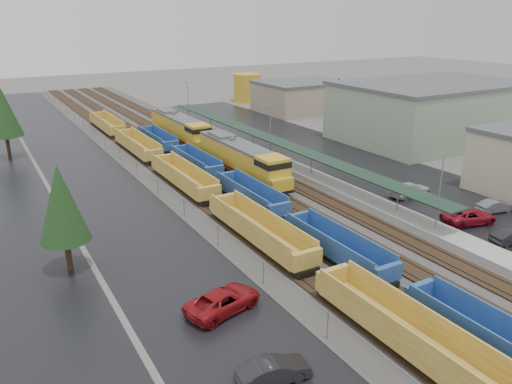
% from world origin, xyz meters
% --- Properties ---
extents(ballast_strip, '(20.00, 160.00, 0.08)m').
position_xyz_m(ballast_strip, '(0.00, 60.00, 0.04)').
color(ballast_strip, '#302D2B').
rests_on(ballast_strip, ground).
extents(trackbed, '(14.60, 160.00, 0.22)m').
position_xyz_m(trackbed, '(-0.00, 60.00, 0.16)').
color(trackbed, black).
rests_on(trackbed, ground).
extents(west_parking_lot, '(10.00, 160.00, 0.02)m').
position_xyz_m(west_parking_lot, '(-15.00, 60.00, 0.01)').
color(west_parking_lot, black).
rests_on(west_parking_lot, ground).
extents(west_road, '(9.00, 160.00, 0.02)m').
position_xyz_m(west_road, '(-25.00, 60.00, 0.01)').
color(west_road, black).
rests_on(west_road, ground).
extents(east_commuter_lot, '(16.00, 100.00, 0.02)m').
position_xyz_m(east_commuter_lot, '(19.00, 50.00, 0.01)').
color(east_commuter_lot, black).
rests_on(east_commuter_lot, ground).
extents(station_platform, '(3.00, 80.00, 8.00)m').
position_xyz_m(station_platform, '(9.50, 50.01, 0.73)').
color(station_platform, '#9E9B93').
rests_on(station_platform, ground).
extents(chainlink_fence, '(0.08, 160.04, 2.02)m').
position_xyz_m(chainlink_fence, '(-9.50, 58.44, 1.61)').
color(chainlink_fence, gray).
rests_on(chainlink_fence, ground).
extents(industrial_buildings, '(32.52, 75.30, 9.50)m').
position_xyz_m(industrial_buildings, '(37.76, 45.85, 4.25)').
color(industrial_buildings, tan).
rests_on(industrial_buildings, ground).
extents(distant_hills, '(301.00, 140.00, 25.20)m').
position_xyz_m(distant_hills, '(44.79, 210.68, 0.00)').
color(distant_hills, '#4D604B').
rests_on(distant_hills, ground).
extents(tree_west_near, '(3.96, 3.96, 9.00)m').
position_xyz_m(tree_west_near, '(-22.00, 30.00, 5.82)').
color(tree_west_near, '#332316').
rests_on(tree_west_near, ground).
extents(tree_west_far, '(4.84, 4.84, 11.00)m').
position_xyz_m(tree_west_far, '(-23.00, 70.00, 7.12)').
color(tree_west_far, '#332316').
rests_on(tree_west_far, ground).
extents(tree_east, '(4.40, 4.40, 10.00)m').
position_xyz_m(tree_east, '(28.00, 58.00, 6.47)').
color(tree_east, '#332316').
rests_on(tree_east, ground).
extents(locomotive_lead, '(3.10, 20.43, 4.63)m').
position_xyz_m(locomotive_lead, '(2.00, 44.47, 2.46)').
color(locomotive_lead, black).
rests_on(locomotive_lead, ground).
extents(locomotive_trail, '(3.10, 20.43, 4.63)m').
position_xyz_m(locomotive_trail, '(2.00, 65.47, 2.46)').
color(locomotive_trail, black).
rests_on(locomotive_trail, ground).
extents(well_string_yellow, '(2.78, 106.22, 2.47)m').
position_xyz_m(well_string_yellow, '(-6.00, 35.71, 1.22)').
color(well_string_yellow, '#A87C2E').
rests_on(well_string_yellow, ground).
extents(well_string_blue, '(2.59, 87.68, 2.30)m').
position_xyz_m(well_string_blue, '(-2.00, 27.94, 1.15)').
color(well_string_blue, navy).
rests_on(well_string_blue, ground).
extents(storage_tank, '(6.59, 6.59, 6.59)m').
position_xyz_m(storage_tank, '(32.26, 97.82, 3.30)').
color(storage_tank, gold).
rests_on(storage_tank, ground).
extents(parked_car_west_b, '(2.09, 4.49, 1.43)m').
position_xyz_m(parked_car_west_b, '(-14.56, 10.38, 0.71)').
color(parked_car_west_b, black).
rests_on(parked_car_west_b, ground).
extents(parked_car_west_c, '(4.03, 6.25, 1.60)m').
position_xyz_m(parked_car_west_c, '(-13.81, 18.30, 0.80)').
color(parked_car_west_c, maroon).
rests_on(parked_car_west_c, ground).
extents(parked_car_east_b, '(3.73, 5.98, 1.54)m').
position_xyz_m(parked_car_east_b, '(14.48, 20.08, 0.77)').
color(parked_car_east_b, maroon).
rests_on(parked_car_east_b, ground).
extents(parked_car_east_c, '(2.26, 5.44, 1.57)m').
position_xyz_m(parked_car_east_c, '(15.48, 28.86, 0.79)').
color(parked_car_east_c, silver).
rests_on(parked_car_east_c, ground).
extents(parked_car_east_e, '(2.15, 4.31, 1.36)m').
position_xyz_m(parked_car_east_e, '(19.56, 20.76, 0.68)').
color(parked_car_east_e, '#5C5E62').
rests_on(parked_car_east_e, ground).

